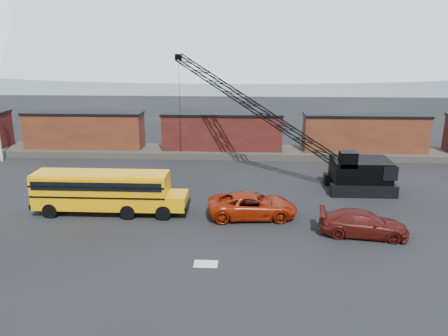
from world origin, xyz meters
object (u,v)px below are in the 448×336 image
(maroon_suv, at_px, (363,224))
(crawler_crane, at_px, (252,106))
(school_bus, at_px, (106,191))
(red_pickup, at_px, (252,205))

(maroon_suv, bearing_deg, crawler_crane, 34.93)
(school_bus, bearing_deg, red_pickup, -1.13)
(red_pickup, relative_size, maroon_suv, 1.12)
(red_pickup, distance_m, crawler_crane, 12.99)
(maroon_suv, xyz_separation_m, crawler_crane, (-7.36, 14.47, 5.82))
(school_bus, xyz_separation_m, crawler_crane, (10.96, 11.42, 4.87))
(school_bus, distance_m, crawler_crane, 16.56)
(school_bus, relative_size, crawler_crane, 0.57)
(red_pickup, relative_size, crawler_crane, 0.32)
(red_pickup, bearing_deg, maroon_suv, -116.19)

